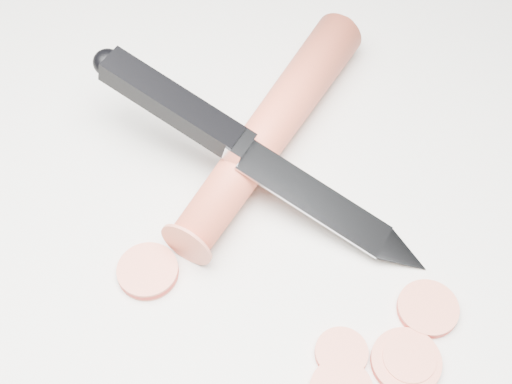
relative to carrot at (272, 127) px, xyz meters
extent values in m
plane|color=beige|center=(-0.01, -0.11, -0.02)|extent=(2.40, 2.40, 0.00)
cylinder|color=#CE462D|center=(0.00, 0.00, 0.00)|extent=(0.16, 0.18, 0.03)
cylinder|color=#CE654A|center=(0.01, -0.16, -0.01)|extent=(0.03, 0.03, 0.01)
cylinder|color=#CE654A|center=(0.04, -0.17, -0.01)|extent=(0.04, 0.04, 0.01)
cylinder|color=#CE654A|center=(0.04, -0.17, -0.01)|extent=(0.03, 0.03, 0.01)
cylinder|color=#CE654A|center=(0.06, -0.14, -0.01)|extent=(0.04, 0.04, 0.01)
cylinder|color=#CE654A|center=(-0.09, -0.08, -0.01)|extent=(0.04, 0.04, 0.01)
camera|label=1|loc=(-0.07, -0.30, 0.36)|focal=50.00mm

